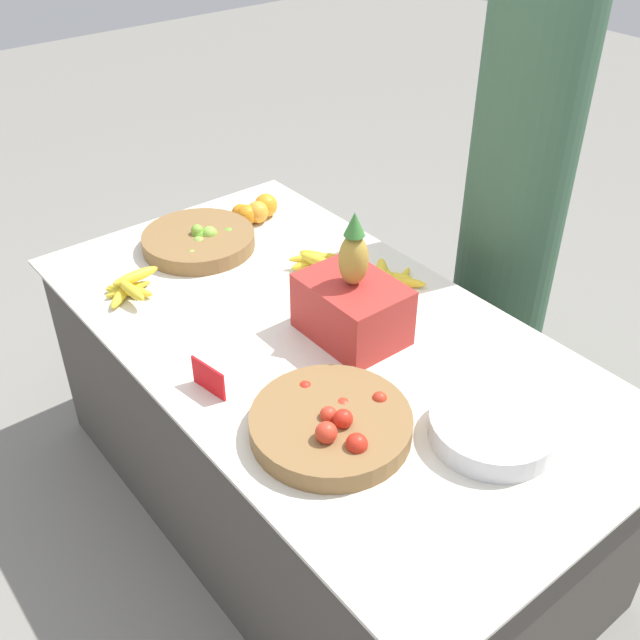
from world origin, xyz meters
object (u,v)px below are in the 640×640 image
at_px(produce_crate, 352,304).
at_px(vendor_person, 513,217).
at_px(lime_bowl, 200,240).
at_px(tomato_basket, 332,424).
at_px(price_sign, 208,378).
at_px(metal_bowl, 493,428).

height_order(produce_crate, vendor_person, vendor_person).
distance_m(lime_bowl, produce_crate, 0.69).
relative_size(tomato_basket, produce_crate, 1.01).
distance_m(lime_bowl, tomato_basket, 0.98).
bearing_deg(price_sign, vendor_person, 82.11).
relative_size(lime_bowl, price_sign, 3.17).
relative_size(tomato_basket, vendor_person, 0.22).
bearing_deg(price_sign, lime_bowl, 141.29).
bearing_deg(price_sign, produce_crate, 75.34).
distance_m(tomato_basket, metal_bowl, 0.38).
relative_size(price_sign, vendor_person, 0.07).
distance_m(tomato_basket, vendor_person, 1.12).
xyz_separation_m(lime_bowl, price_sign, (0.65, -0.36, 0.01)).
bearing_deg(tomato_basket, vendor_person, 108.10).
xyz_separation_m(tomato_basket, vendor_person, (-0.35, 1.06, 0.06)).
bearing_deg(metal_bowl, vendor_person, 127.39).
distance_m(metal_bowl, produce_crate, 0.52).
bearing_deg(produce_crate, vendor_person, 95.49).
height_order(lime_bowl, price_sign, lime_bowl).
distance_m(lime_bowl, metal_bowl, 1.20).
height_order(price_sign, vendor_person, vendor_person).
height_order(lime_bowl, metal_bowl, lime_bowl).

